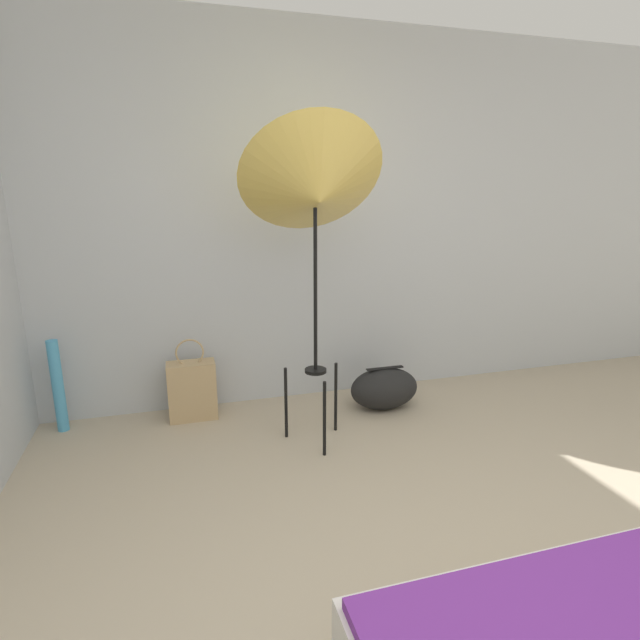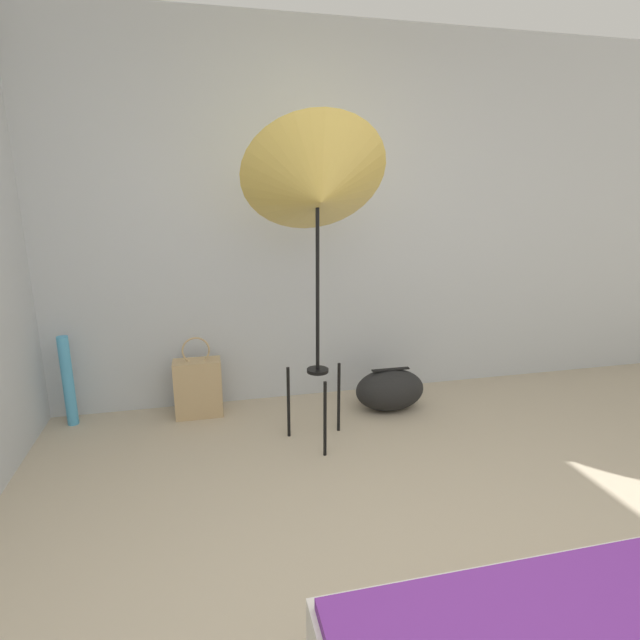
% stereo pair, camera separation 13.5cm
% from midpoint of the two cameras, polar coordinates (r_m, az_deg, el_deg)
% --- Properties ---
extents(wall_back, '(8.00, 0.05, 2.60)m').
position_cam_midpoint_polar(wall_back, '(3.56, -1.95, 11.24)').
color(wall_back, '#B7BCC1').
rests_on(wall_back, ground_plane).
extents(photo_umbrella, '(0.83, 0.71, 1.91)m').
position_cam_midpoint_polar(photo_umbrella, '(2.82, 1.06, 14.65)').
color(photo_umbrella, black).
rests_on(photo_umbrella, ground_plane).
extents(tote_bag, '(0.32, 0.16, 0.56)m').
position_cam_midpoint_polar(tote_bag, '(3.52, -12.68, -7.53)').
color(tote_bag, tan).
rests_on(tote_bag, ground_plane).
extents(duffel_bag, '(0.49, 0.30, 0.30)m').
position_cam_midpoint_polar(duffel_bag, '(3.58, 9.06, -7.89)').
color(duffel_bag, black).
rests_on(duffel_bag, ground_plane).
extents(paper_roll, '(0.07, 0.07, 0.61)m').
position_cam_midpoint_polar(paper_roll, '(3.63, -25.92, -6.32)').
color(paper_roll, '#4CA3D1').
rests_on(paper_roll, ground_plane).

